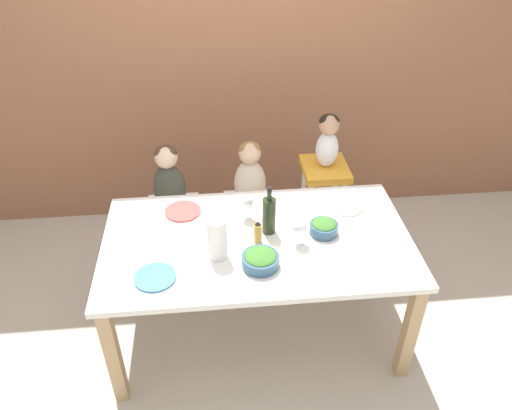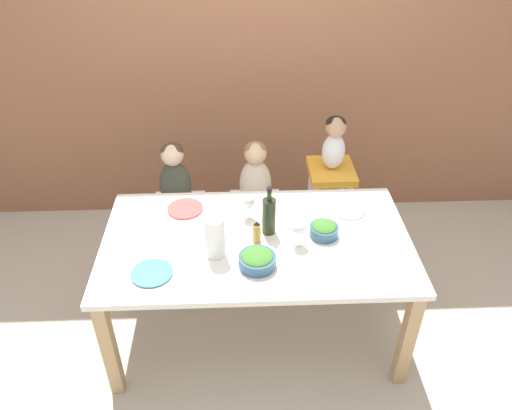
% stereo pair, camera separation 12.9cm
% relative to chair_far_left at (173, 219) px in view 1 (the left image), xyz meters
% --- Properties ---
extents(ground_plane, '(14.00, 14.00, 0.00)m').
position_rel_chair_far_left_xyz_m(ground_plane, '(0.52, -0.71, -0.38)').
color(ground_plane, '#BCB2A3').
extents(wall_back, '(10.00, 0.06, 2.70)m').
position_rel_chair_far_left_xyz_m(wall_back, '(0.52, 0.66, 0.97)').
color(wall_back, '#8E5B42').
rests_on(wall_back, ground_plane).
extents(dining_table, '(1.72, 0.95, 0.74)m').
position_rel_chair_far_left_xyz_m(dining_table, '(0.52, -0.71, 0.27)').
color(dining_table, white).
rests_on(dining_table, ground_plane).
extents(chair_far_left, '(0.36, 0.41, 0.46)m').
position_rel_chair_far_left_xyz_m(chair_far_left, '(0.00, 0.00, 0.00)').
color(chair_far_left, silver).
rests_on(chair_far_left, ground_plane).
extents(chair_far_center, '(0.36, 0.41, 0.46)m').
position_rel_chair_far_left_xyz_m(chair_far_center, '(0.55, 0.00, 0.00)').
color(chair_far_center, silver).
rests_on(chair_far_center, ground_plane).
extents(chair_right_highchair, '(0.31, 0.35, 0.75)m').
position_rel_chair_far_left_xyz_m(chair_right_highchair, '(1.06, 0.00, 0.19)').
color(chair_right_highchair, silver).
rests_on(chair_right_highchair, ground_plane).
extents(person_child_left, '(0.22, 0.19, 0.50)m').
position_rel_chair_far_left_xyz_m(person_child_left, '(0.00, 0.00, 0.33)').
color(person_child_left, '#3D4238').
rests_on(person_child_left, chair_far_left).
extents(person_child_center, '(0.22, 0.19, 0.50)m').
position_rel_chair_far_left_xyz_m(person_child_center, '(0.55, 0.00, 0.33)').
color(person_child_center, beige).
rests_on(person_child_center, chair_far_center).
extents(person_baby_right, '(0.15, 0.14, 0.38)m').
position_rel_chair_far_left_xyz_m(person_baby_right, '(1.06, 0.00, 0.58)').
color(person_baby_right, silver).
rests_on(person_baby_right, chair_right_highchair).
extents(wine_bottle, '(0.08, 0.08, 0.30)m').
position_rel_chair_far_left_xyz_m(wine_bottle, '(0.60, -0.65, 0.47)').
color(wine_bottle, '#232D19').
rests_on(wine_bottle, dining_table).
extents(paper_towel_roll, '(0.11, 0.11, 0.24)m').
position_rel_chair_far_left_xyz_m(paper_towel_roll, '(0.30, -0.84, 0.48)').
color(paper_towel_roll, white).
rests_on(paper_towel_roll, dining_table).
extents(wine_glass_near, '(0.08, 0.08, 0.16)m').
position_rel_chair_far_left_xyz_m(wine_glass_near, '(0.75, -0.77, 0.47)').
color(wine_glass_near, white).
rests_on(wine_glass_near, dining_table).
extents(wine_glass_far, '(0.08, 0.08, 0.16)m').
position_rel_chair_far_left_xyz_m(wine_glass_far, '(0.48, -0.51, 0.47)').
color(wine_glass_far, white).
rests_on(wine_glass_far, dining_table).
extents(salad_bowl_large, '(0.20, 0.20, 0.08)m').
position_rel_chair_far_left_xyz_m(salad_bowl_large, '(0.52, -0.94, 0.40)').
color(salad_bowl_large, '#335675').
rests_on(salad_bowl_large, dining_table).
extents(salad_bowl_small, '(0.16, 0.16, 0.08)m').
position_rel_chair_far_left_xyz_m(salad_bowl_small, '(0.90, -0.70, 0.40)').
color(salad_bowl_small, '#335675').
rests_on(salad_bowl_small, dining_table).
extents(dinner_plate_front_left, '(0.22, 0.22, 0.01)m').
position_rel_chair_far_left_xyz_m(dinner_plate_front_left, '(-0.02, -0.98, 0.36)').
color(dinner_plate_front_left, teal).
rests_on(dinner_plate_front_left, dining_table).
extents(dinner_plate_back_left, '(0.22, 0.22, 0.01)m').
position_rel_chair_far_left_xyz_m(dinner_plate_back_left, '(0.11, -0.42, 0.36)').
color(dinner_plate_back_left, '#D14C47').
rests_on(dinner_plate_back_left, dining_table).
extents(dinner_plate_back_right, '(0.22, 0.22, 0.01)m').
position_rel_chair_far_left_xyz_m(dinner_plate_back_right, '(1.09, -0.46, 0.36)').
color(dinner_plate_back_right, silver).
rests_on(dinner_plate_back_right, dining_table).
extents(condiment_bottle_hot_sauce, '(0.04, 0.04, 0.14)m').
position_rel_chair_far_left_xyz_m(condiment_bottle_hot_sauce, '(0.52, -0.74, 0.42)').
color(condiment_bottle_hot_sauce, '#BC8E33').
rests_on(condiment_bottle_hot_sauce, dining_table).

